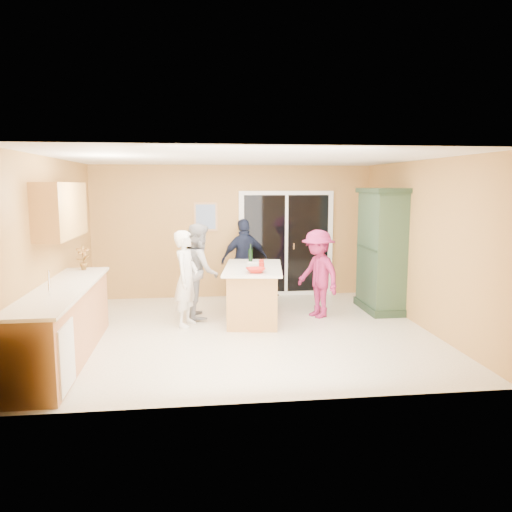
{
  "coord_description": "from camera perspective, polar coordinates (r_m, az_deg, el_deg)",
  "views": [
    {
      "loc": [
        -0.76,
        -7.31,
        2.21
      ],
      "look_at": [
        0.15,
        0.1,
        1.15
      ],
      "focal_mm": 35.0,
      "sensor_mm": 36.0,
      "label": 1
    }
  ],
  "objects": [
    {
      "name": "white_plate",
      "position": [
        8.68,
        -0.24,
        -0.63
      ],
      "size": [
        0.3,
        0.3,
        0.02
      ],
      "primitive_type": "cylinder",
      "rotation": [
        0.0,
        0.0,
        -0.41
      ],
      "color": "white",
      "rests_on": "kitchen_island"
    },
    {
      "name": "sliding_door",
      "position": [
        10.01,
        3.47,
        1.42
      ],
      "size": [
        1.9,
        0.07,
        2.1
      ],
      "color": "white",
      "rests_on": "floor"
    },
    {
      "name": "ceiling",
      "position": [
        7.36,
        -1.08,
        11.11
      ],
      "size": [
        5.5,
        5.0,
        0.1
      ],
      "primitive_type": "cube",
      "color": "white",
      "rests_on": "wall_back"
    },
    {
      "name": "kitchen_island",
      "position": [
        8.27,
        -0.32,
        -4.46
      ],
      "size": [
        1.15,
        1.8,
        0.89
      ],
      "rotation": [
        0.0,
        0.0,
        -0.14
      ],
      "color": "#C47C4C",
      "rests_on": "floor"
    },
    {
      "name": "floor",
      "position": [
        7.68,
        -1.03,
        -8.65
      ],
      "size": [
        5.5,
        5.5,
        0.0
      ],
      "primitive_type": "plane",
      "color": "white",
      "rests_on": "ground"
    },
    {
      "name": "green_hutch",
      "position": [
        9.03,
        14.15,
        0.49
      ],
      "size": [
        0.62,
        1.18,
        2.16
      ],
      "color": "#203422",
      "rests_on": "floor"
    },
    {
      "name": "woman_grey",
      "position": [
        8.41,
        -6.48,
        -1.66
      ],
      "size": [
        0.66,
        0.81,
        1.59
      ],
      "primitive_type": "imported",
      "rotation": [
        0.0,
        0.0,
        1.65
      ],
      "color": "#A7A8AA",
      "rests_on": "floor"
    },
    {
      "name": "left_cabinet_run",
      "position": [
        6.72,
        -21.48,
        -7.58
      ],
      "size": [
        0.65,
        3.05,
        1.24
      ],
      "color": "#C47C4C",
      "rests_on": "floor"
    },
    {
      "name": "serving_bowl",
      "position": [
        7.62,
        -0.04,
        -1.64
      ],
      "size": [
        0.3,
        0.3,
        0.07
      ],
      "primitive_type": "imported",
      "rotation": [
        0.0,
        0.0,
        -0.01
      ],
      "color": "#B01D13",
      "rests_on": "kitchen_island"
    },
    {
      "name": "woman_navy",
      "position": [
        9.54,
        -1.31,
        -0.47
      ],
      "size": [
        0.99,
        0.61,
        1.58
      ],
      "primitive_type": "imported",
      "rotation": [
        0.0,
        0.0,
        3.4
      ],
      "color": "#1C223E",
      "rests_on": "floor"
    },
    {
      "name": "woman_magenta",
      "position": [
        8.44,
        7.09,
        -2.03
      ],
      "size": [
        0.9,
        1.1,
        1.48
      ],
      "primitive_type": "imported",
      "rotation": [
        0.0,
        0.0,
        -1.13
      ],
      "color": "#94204A",
      "rests_on": "floor"
    },
    {
      "name": "tulip_vase",
      "position": [
        7.97,
        -19.18,
        -0.19
      ],
      "size": [
        0.22,
        0.18,
        0.37
      ],
      "primitive_type": "imported",
      "rotation": [
        0.0,
        0.0,
        0.26
      ],
      "color": "#B21F11",
      "rests_on": "left_cabinet_run"
    },
    {
      "name": "woman_white",
      "position": [
        7.92,
        -7.99,
        -2.56
      ],
      "size": [
        0.52,
        0.64,
        1.52
      ],
      "primitive_type": "imported",
      "rotation": [
        0.0,
        0.0,
        1.24
      ],
      "color": "white",
      "rests_on": "floor"
    },
    {
      "name": "wall_front",
      "position": [
        4.96,
        1.95,
        -2.52
      ],
      "size": [
        5.5,
        0.1,
        2.6
      ],
      "primitive_type": "cube",
      "color": "#EDA961",
      "rests_on": "ground"
    },
    {
      "name": "wall_back",
      "position": [
        9.88,
        -2.56,
        2.8
      ],
      "size": [
        5.5,
        0.1,
        2.6
      ],
      "primitive_type": "cube",
      "color": "#EDA961",
      "rests_on": "ground"
    },
    {
      "name": "wall_left",
      "position": [
        7.63,
        -22.05,
        0.63
      ],
      "size": [
        0.1,
        5.0,
        2.6
      ],
      "primitive_type": "cube",
      "color": "#EDA961",
      "rests_on": "ground"
    },
    {
      "name": "tumbler_near",
      "position": [
        8.17,
        0.62,
        -0.83
      ],
      "size": [
        0.09,
        0.09,
        0.12
      ],
      "primitive_type": "cylinder",
      "rotation": [
        0.0,
        0.0,
        -0.1
      ],
      "color": "#B01D13",
      "rests_on": "kitchen_island"
    },
    {
      "name": "framed_picture",
      "position": [
        9.81,
        -5.78,
        4.48
      ],
      "size": [
        0.46,
        0.04,
        0.56
      ],
      "color": "tan",
      "rests_on": "wall_back"
    },
    {
      "name": "upper_cabinets",
      "position": [
        7.35,
        -21.37,
        4.91
      ],
      "size": [
        0.35,
        1.6,
        0.75
      ],
      "primitive_type": "cube",
      "color": "#C47C4C",
      "rests_on": "wall_left"
    },
    {
      "name": "wall_right",
      "position": [
        8.16,
        18.52,
        1.26
      ],
      "size": [
        0.1,
        5.0,
        2.6
      ],
      "primitive_type": "cube",
      "color": "#EDA961",
      "rests_on": "ground"
    },
    {
      "name": "wine_bottle",
      "position": [
        8.63,
        -0.63,
        0.09
      ],
      "size": [
        0.07,
        0.07,
        0.32
      ],
      "rotation": [
        0.0,
        0.0,
        -0.26
      ],
      "color": "black",
      "rests_on": "kitchen_island"
    },
    {
      "name": "tumbler_far",
      "position": [
        7.83,
        0.63,
        -1.19
      ],
      "size": [
        0.11,
        0.11,
        0.12
      ],
      "primitive_type": "cylinder",
      "rotation": [
        0.0,
        0.0,
        -0.37
      ],
      "color": "#B01D13",
      "rests_on": "kitchen_island"
    }
  ]
}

